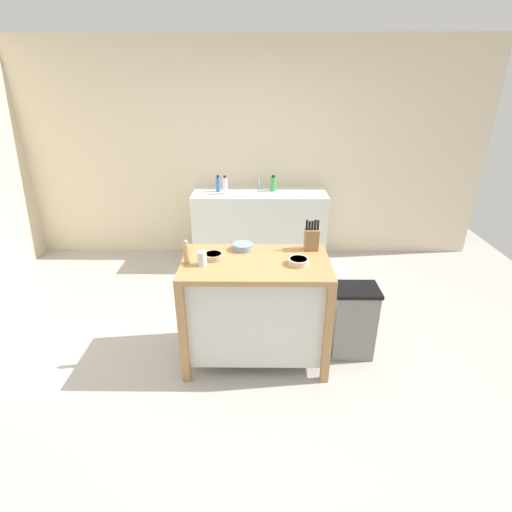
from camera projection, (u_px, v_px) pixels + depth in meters
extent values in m
plane|color=#ADA8A0|center=(247.00, 360.00, 3.25)|extent=(6.71, 6.71, 0.00)
cube|color=beige|center=(252.00, 153.00, 4.80)|extent=(5.71, 0.10, 2.60)
cube|color=#AD7F4C|center=(256.00, 263.00, 2.95)|extent=(1.13, 0.65, 0.04)
cube|color=silver|center=(256.00, 308.00, 3.12)|extent=(1.03, 0.55, 0.75)
cube|color=#AD7F4C|center=(183.00, 335.00, 2.87)|extent=(0.06, 0.06, 0.85)
cube|color=#AD7F4C|center=(328.00, 335.00, 2.86)|extent=(0.06, 0.06, 0.85)
cube|color=#AD7F4C|center=(195.00, 294.00, 3.41)|extent=(0.06, 0.06, 0.85)
cube|color=#AD7F4C|center=(317.00, 294.00, 3.40)|extent=(0.06, 0.06, 0.85)
cube|color=olive|center=(311.00, 239.00, 3.11)|extent=(0.11, 0.09, 0.17)
cylinder|color=black|center=(307.00, 225.00, 3.06)|extent=(0.02, 0.02, 0.08)
cylinder|color=black|center=(310.00, 225.00, 3.06)|extent=(0.02, 0.02, 0.07)
cylinder|color=black|center=(312.00, 225.00, 3.06)|extent=(0.02, 0.02, 0.07)
cylinder|color=black|center=(315.00, 225.00, 3.06)|extent=(0.02, 0.02, 0.08)
cylinder|color=black|center=(318.00, 225.00, 3.06)|extent=(0.02, 0.02, 0.08)
cylinder|color=gray|center=(243.00, 247.00, 3.13)|extent=(0.16, 0.16, 0.05)
cylinder|color=#49555B|center=(243.00, 244.00, 3.12)|extent=(0.13, 0.13, 0.01)
cylinder|color=tan|center=(213.00, 256.00, 2.98)|extent=(0.15, 0.15, 0.04)
cylinder|color=brown|center=(213.00, 254.00, 2.97)|extent=(0.12, 0.12, 0.01)
cylinder|color=beige|center=(298.00, 261.00, 2.89)|extent=(0.16, 0.16, 0.04)
cylinder|color=gray|center=(299.00, 259.00, 2.88)|extent=(0.13, 0.13, 0.01)
cylinder|color=silver|center=(202.00, 258.00, 2.86)|extent=(0.07, 0.07, 0.11)
cylinder|color=tan|center=(186.00, 253.00, 2.88)|extent=(0.04, 0.04, 0.16)
sphere|color=#99999E|center=(185.00, 242.00, 2.84)|extent=(0.03, 0.03, 0.03)
cube|color=slate|center=(353.00, 323.00, 3.23)|extent=(0.34, 0.26, 0.60)
cube|color=black|center=(357.00, 290.00, 3.10)|extent=(0.36, 0.28, 0.03)
cube|color=silver|center=(259.00, 227.00, 4.84)|extent=(1.59, 0.60, 0.91)
cube|color=silver|center=(260.00, 193.00, 4.64)|extent=(0.44, 0.36, 0.03)
cylinder|color=#B7BCC1|center=(260.00, 180.00, 4.73)|extent=(0.02, 0.02, 0.22)
cylinder|color=blue|center=(218.00, 184.00, 4.62)|extent=(0.05, 0.05, 0.17)
cylinder|color=black|center=(218.00, 176.00, 4.58)|extent=(0.03, 0.03, 0.02)
cylinder|color=green|center=(273.00, 184.00, 4.65)|extent=(0.07, 0.07, 0.16)
cylinder|color=black|center=(273.00, 176.00, 4.61)|extent=(0.04, 0.04, 0.02)
cylinder|color=white|center=(225.00, 186.00, 4.53)|extent=(0.05, 0.05, 0.19)
cylinder|color=black|center=(225.00, 177.00, 4.48)|extent=(0.03, 0.03, 0.02)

